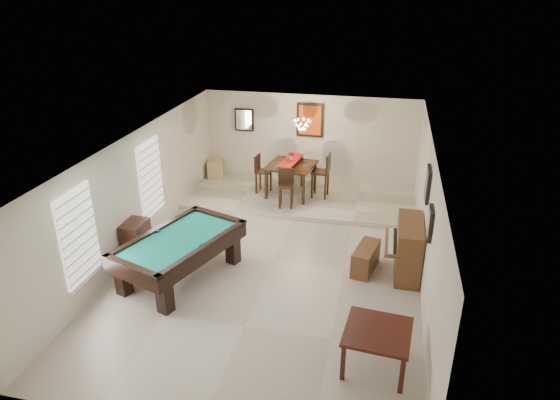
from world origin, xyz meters
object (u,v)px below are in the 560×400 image
at_px(upright_piano, 402,248).
at_px(chandelier, 302,121).
at_px(apothecary_chest, 136,243).
at_px(dining_chair_north, 297,168).
at_px(dining_chair_east, 320,175).
at_px(corner_bench, 215,168).
at_px(dining_chair_west, 263,174).
at_px(flower_vase, 291,156).
at_px(piano_bench, 366,258).
at_px(dining_chair_south, 286,188).
at_px(pool_table, 181,258).
at_px(square_table, 376,348).
at_px(dining_table, 291,177).

bearing_deg(upright_piano, chandelier, 130.38).
bearing_deg(apothecary_chest, dining_chair_north, 62.15).
distance_m(dining_chair_east, corner_bench, 3.34).
bearing_deg(dining_chair_west, dining_chair_east, -82.91).
height_order(flower_vase, chandelier, chandelier).
relative_size(piano_bench, dining_chair_south, 0.95).
xyz_separation_m(pool_table, apothecary_chest, (-1.11, 0.32, 0.05)).
bearing_deg(pool_table, dining_chair_south, 87.80).
bearing_deg(apothecary_chest, dining_chair_south, 51.90).
bearing_deg(piano_bench, dining_chair_south, 131.64).
xyz_separation_m(pool_table, square_table, (3.90, -1.73, -0.09)).
distance_m(dining_table, flower_vase, 0.60).
xyz_separation_m(dining_table, corner_bench, (-2.44, 0.84, -0.24)).
distance_m(apothecary_chest, dining_table, 4.70).
relative_size(pool_table, corner_bench, 4.62).
bearing_deg(dining_chair_west, upright_piano, -125.37).
distance_m(dining_chair_west, chandelier, 1.89).
bearing_deg(dining_chair_west, corner_bench, 68.88).
bearing_deg(chandelier, dining_table, 159.92).
relative_size(dining_chair_south, dining_chair_west, 0.95).
height_order(square_table, upright_piano, upright_piano).
distance_m(pool_table, piano_bench, 3.73).
bearing_deg(apothecary_chest, dining_chair_east, 51.07).
xyz_separation_m(upright_piano, dining_chair_south, (-2.87, 2.37, 0.06)).
height_order(piano_bench, dining_table, dining_table).
xyz_separation_m(square_table, upright_piano, (0.37, 2.87, 0.22)).
bearing_deg(chandelier, piano_bench, -58.65).
xyz_separation_m(dining_chair_east, corner_bench, (-3.22, 0.80, -0.35)).
xyz_separation_m(apothecary_chest, flower_vase, (2.48, 3.99, 0.74)).
relative_size(flower_vase, dining_chair_west, 0.21).
height_order(dining_chair_west, dining_chair_east, dining_chair_east).
relative_size(dining_chair_north, dining_chair_east, 0.79).
height_order(dining_chair_east, chandelier, chandelier).
relative_size(dining_table, flower_vase, 5.42).
height_order(dining_table, flower_vase, flower_vase).
bearing_deg(flower_vase, piano_bench, -55.79).
height_order(upright_piano, dining_chair_south, upright_piano).
height_order(dining_chair_west, corner_bench, dining_chair_west).
distance_m(flower_vase, dining_chair_south, 1.00).
xyz_separation_m(dining_chair_south, dining_chair_east, (0.75, 0.84, 0.11)).
height_order(pool_table, chandelier, chandelier).
relative_size(pool_table, dining_chair_south, 2.58).
relative_size(dining_table, dining_chair_west, 1.14).
relative_size(dining_table, dining_chair_south, 1.20).
xyz_separation_m(dining_table, dining_chair_east, (0.78, 0.04, 0.11)).
height_order(upright_piano, flower_vase, flower_vase).
relative_size(dining_chair_south, dining_chair_north, 1.04).
height_order(upright_piano, dining_chair_west, dining_chair_west).
bearing_deg(chandelier, flower_vase, 159.92).
xyz_separation_m(dining_chair_south, dining_chair_west, (-0.79, 0.79, 0.03)).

